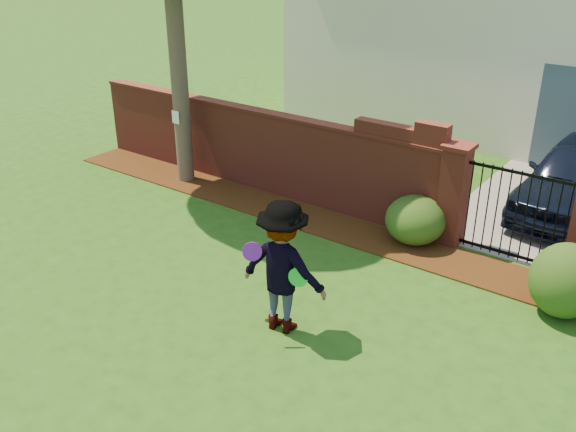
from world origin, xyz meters
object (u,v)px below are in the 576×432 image
Objects in this scene: car at (576,181)px; man at (281,268)px; frisbee_green at (298,277)px; frisbee_purple at (252,252)px.

man is (-2.34, -6.44, 0.25)m from car.
frisbee_green is (0.32, -0.05, -0.00)m from man.
frisbee_green is (-2.02, -6.49, 0.24)m from car.
frisbee_green is at bearing 27.52° from frisbee_purple.
car is at bearing 69.24° from frisbee_purple.
car reaches higher than frisbee_green.
man reaches higher than frisbee_green.
man is 7.42× the size of frisbee_purple.
car reaches higher than frisbee_purple.
car is 15.67× the size of frisbee_green.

